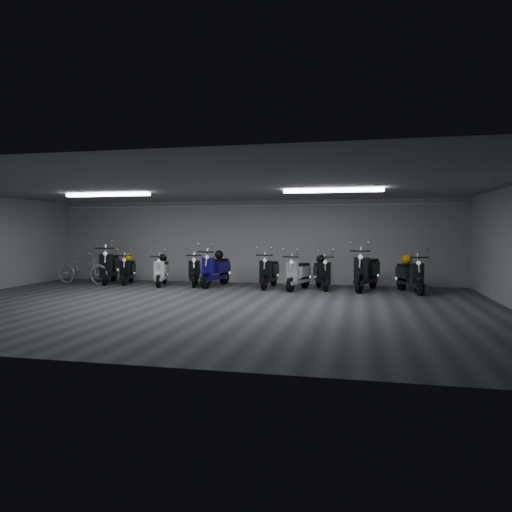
% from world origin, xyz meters
% --- Properties ---
extents(floor, '(14.00, 10.00, 0.01)m').
position_xyz_m(floor, '(0.00, 0.00, -0.01)').
color(floor, '#3D3D3F').
rests_on(floor, ground).
extents(ceiling, '(14.00, 10.00, 0.01)m').
position_xyz_m(ceiling, '(0.00, 0.00, 2.80)').
color(ceiling, gray).
rests_on(ceiling, ground).
extents(back_wall, '(14.00, 0.01, 2.80)m').
position_xyz_m(back_wall, '(0.00, 5.00, 1.40)').
color(back_wall, '#A4A5A7').
rests_on(back_wall, ground).
extents(front_wall, '(14.00, 0.01, 2.80)m').
position_xyz_m(front_wall, '(0.00, -5.00, 1.40)').
color(front_wall, '#A4A5A7').
rests_on(front_wall, ground).
extents(fluor_strip_left, '(2.40, 0.18, 0.08)m').
position_xyz_m(fluor_strip_left, '(-3.00, 1.00, 2.74)').
color(fluor_strip_left, white).
rests_on(fluor_strip_left, ceiling).
extents(fluor_strip_right, '(2.40, 0.18, 0.08)m').
position_xyz_m(fluor_strip_right, '(3.00, 1.00, 2.74)').
color(fluor_strip_right, white).
rests_on(fluor_strip_right, ceiling).
extents(conduit, '(13.60, 0.05, 0.05)m').
position_xyz_m(conduit, '(0.00, 4.92, 2.62)').
color(conduit, white).
rests_on(conduit, back_wall).
extents(scooter_0, '(1.24, 2.12, 1.50)m').
position_xyz_m(scooter_0, '(-4.58, 3.81, 0.75)').
color(scooter_0, black).
rests_on(scooter_0, floor).
extents(scooter_1, '(0.95, 1.71, 1.21)m').
position_xyz_m(scooter_1, '(-3.86, 3.70, 0.60)').
color(scooter_1, black).
rests_on(scooter_1, floor).
extents(scooter_2, '(0.90, 1.70, 1.21)m').
position_xyz_m(scooter_2, '(-2.57, 3.51, 0.60)').
color(scooter_2, white).
rests_on(scooter_2, floor).
extents(scooter_3, '(1.00, 1.76, 1.24)m').
position_xyz_m(scooter_3, '(-1.53, 3.74, 0.62)').
color(scooter_3, black).
rests_on(scooter_3, floor).
extents(scooter_4, '(0.97, 1.96, 1.40)m').
position_xyz_m(scooter_4, '(-0.82, 3.67, 0.70)').
color(scooter_4, navy).
rests_on(scooter_4, floor).
extents(scooter_5, '(0.70, 1.78, 1.30)m').
position_xyz_m(scooter_5, '(0.93, 3.64, 0.65)').
color(scooter_5, black).
rests_on(scooter_5, floor).
extents(scooter_6, '(1.01, 1.79, 1.27)m').
position_xyz_m(scooter_6, '(1.87, 3.31, 0.63)').
color(scooter_6, '#AFAFB3').
rests_on(scooter_6, floor).
extents(scooter_7, '(0.98, 1.76, 1.25)m').
position_xyz_m(scooter_7, '(2.55, 3.65, 0.62)').
color(scooter_7, black).
rests_on(scooter_7, floor).
extents(scooter_8, '(1.25, 2.11, 1.49)m').
position_xyz_m(scooter_8, '(3.86, 3.60, 0.74)').
color(scooter_8, black).
rests_on(scooter_8, floor).
extents(scooter_9, '(1.11, 1.83, 1.29)m').
position_xyz_m(scooter_9, '(5.06, 3.38, 0.65)').
color(scooter_9, black).
rests_on(scooter_9, floor).
extents(bicycle, '(2.10, 1.02, 1.31)m').
position_xyz_m(bicycle, '(-5.28, 3.32, 0.65)').
color(bicycle, silver).
rests_on(bicycle, floor).
extents(helmet_0, '(0.27, 0.27, 0.27)m').
position_xyz_m(helmet_0, '(-2.63, 3.73, 0.88)').
color(helmet_0, black).
rests_on(helmet_0, scooter_2).
extents(helmet_1, '(0.28, 0.28, 0.28)m').
position_xyz_m(helmet_1, '(-0.77, 3.92, 1.00)').
color(helmet_1, black).
rests_on(helmet_1, scooter_4).
extents(helmet_2, '(0.27, 0.27, 0.27)m').
position_xyz_m(helmet_2, '(2.49, 3.87, 0.91)').
color(helmet_2, black).
rests_on(helmet_2, scooter_7).
extents(helmet_3, '(0.28, 0.28, 0.28)m').
position_xyz_m(helmet_3, '(4.99, 3.61, 0.94)').
color(helmet_3, orange).
rests_on(helmet_3, scooter_9).
extents(helmet_4, '(0.25, 0.25, 0.25)m').
position_xyz_m(helmet_4, '(-3.92, 3.92, 0.87)').
color(helmet_4, '#DAC10C').
rests_on(helmet_4, scooter_1).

